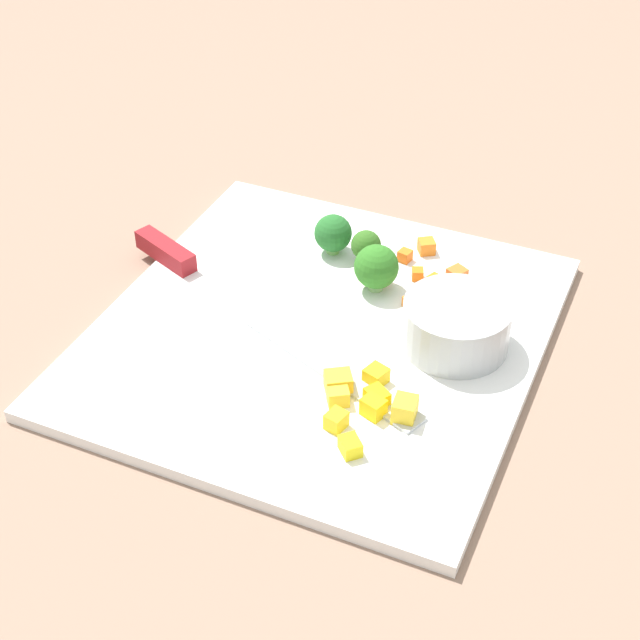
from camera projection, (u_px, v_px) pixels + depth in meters
ground_plane at (320, 339)px, 0.88m from camera, size 4.00×4.00×0.00m
cutting_board at (320, 334)px, 0.88m from camera, size 0.41×0.39×0.01m
prep_bowl at (456, 325)px, 0.84m from camera, size 0.09×0.09×0.04m
chef_knife at (219, 289)px, 0.91m from camera, size 0.16×0.35×0.02m
carrot_dice_0 at (418, 274)px, 0.93m from camera, size 0.01×0.01×0.01m
carrot_dice_1 at (431, 291)px, 0.91m from camera, size 0.01×0.01×0.01m
carrot_dice_2 at (426, 246)px, 0.97m from camera, size 0.02×0.02×0.01m
carrot_dice_3 at (378, 273)px, 0.93m from camera, size 0.02×0.02×0.01m
carrot_dice_4 at (434, 282)px, 0.92m from camera, size 0.02×0.01×0.01m
carrot_dice_5 at (412, 303)px, 0.90m from camera, size 0.02×0.02×0.01m
carrot_dice_6 at (381, 267)px, 0.94m from camera, size 0.01×0.01×0.01m
carrot_dice_7 at (457, 274)px, 0.93m from camera, size 0.02×0.02×0.01m
carrot_dice_8 at (405, 256)px, 0.96m from camera, size 0.01×0.01×0.01m
pepper_dice_0 at (405, 410)px, 0.78m from camera, size 0.02×0.02×0.02m
pepper_dice_1 at (350, 446)px, 0.75m from camera, size 0.02×0.02×0.01m
pepper_dice_2 at (373, 407)px, 0.78m from camera, size 0.02×0.02×0.02m
pepper_dice_3 at (376, 376)px, 0.81m from camera, size 0.02×0.02×0.01m
pepper_dice_4 at (338, 382)px, 0.81m from camera, size 0.03×0.03×0.02m
pepper_dice_5 at (336, 420)px, 0.77m from camera, size 0.02×0.02×0.01m
pepper_dice_6 at (377, 398)px, 0.79m from camera, size 0.02×0.02×0.01m
pepper_dice_7 at (338, 397)px, 0.79m from camera, size 0.02×0.02×0.01m
broccoli_floret_0 at (376, 267)px, 0.91m from camera, size 0.04×0.04×0.05m
broccoli_floret_1 at (333, 234)px, 0.96m from camera, size 0.04×0.04×0.04m
broccoli_floret_2 at (364, 245)px, 0.94m from camera, size 0.03×0.03×0.04m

